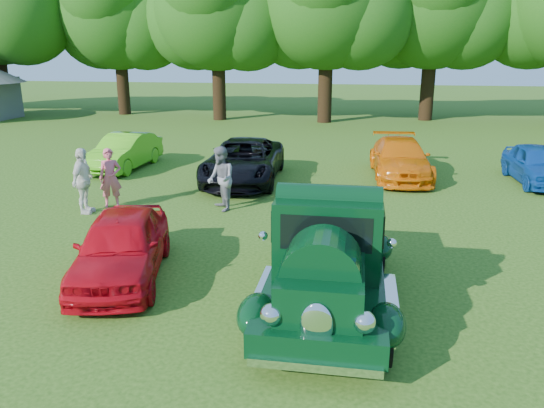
% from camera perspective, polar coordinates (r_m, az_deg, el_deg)
% --- Properties ---
extents(ground, '(120.00, 120.00, 0.00)m').
position_cam_1_polar(ground, '(10.52, -3.05, -8.07)').
color(ground, '#244710').
rests_on(ground, ground).
extents(hero_pickup, '(2.43, 5.21, 2.04)m').
position_cam_1_polar(hero_pickup, '(9.28, 6.06, -5.67)').
color(hero_pickup, black).
rests_on(hero_pickup, ground).
extents(red_convertible, '(2.44, 4.13, 1.32)m').
position_cam_1_polar(red_convertible, '(10.76, -15.87, -4.33)').
color(red_convertible, '#B80712').
rests_on(red_convertible, ground).
extents(back_car_lime, '(1.55, 4.00, 1.30)m').
position_cam_1_polar(back_car_lime, '(20.62, -15.56, 5.45)').
color(back_car_lime, '#47AB16').
rests_on(back_car_lime, ground).
extents(back_car_black, '(2.59, 5.19, 1.41)m').
position_cam_1_polar(back_car_black, '(17.95, -3.07, 4.65)').
color(back_car_black, black).
rests_on(back_car_black, ground).
extents(back_car_orange, '(2.14, 4.69, 1.33)m').
position_cam_1_polar(back_car_orange, '(19.06, 13.61, 4.78)').
color(back_car_orange, '#DB6507').
rests_on(back_car_orange, ground).
extents(back_car_blue, '(1.69, 3.87, 1.30)m').
position_cam_1_polar(back_car_blue, '(19.77, 26.67, 3.84)').
color(back_car_blue, navy).
rests_on(back_car_blue, ground).
extents(spectator_pink, '(0.72, 0.60, 1.69)m').
position_cam_1_polar(spectator_pink, '(15.64, -16.99, 2.70)').
color(spectator_pink, '#DB5A6D').
rests_on(spectator_pink, ground).
extents(spectator_grey, '(1.03, 1.10, 1.79)m').
position_cam_1_polar(spectator_grey, '(14.68, -5.53, 2.71)').
color(spectator_grey, slate).
rests_on(spectator_grey, ground).
extents(spectator_white, '(0.51, 1.08, 1.81)m').
position_cam_1_polar(spectator_white, '(15.23, -19.67, 2.34)').
color(spectator_white, silver).
rests_on(spectator_white, ground).
extents(tree_line, '(61.29, 9.98, 11.48)m').
position_cam_1_polar(tree_line, '(33.85, 3.80, 20.40)').
color(tree_line, black).
rests_on(tree_line, ground).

